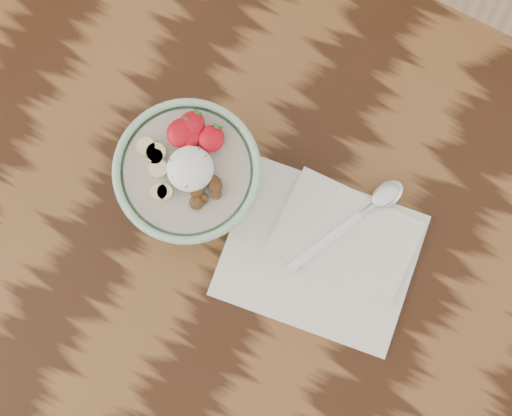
{
  "coord_description": "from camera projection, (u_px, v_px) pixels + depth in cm",
  "views": [
    {
      "loc": [
        3.71,
        -7.16,
        171.38
      ],
      "look_at": [
        -2.52,
        4.61,
        86.01
      ],
      "focal_mm": 50.0,
      "sensor_mm": 36.0,
      "label": 1
    }
  ],
  "objects": [
    {
      "name": "spoon",
      "position": [
        372.0,
        206.0,
        0.96
      ],
      "size": [
        10.13,
        18.48,
        1.01
      ],
      "rotation": [
        0.0,
        0.0,
        -0.43
      ],
      "color": "silver",
      "rests_on": "napkin"
    },
    {
      "name": "napkin",
      "position": [
        325.0,
        252.0,
        0.96
      ],
      "size": [
        27.59,
        23.5,
        1.54
      ],
      "rotation": [
        0.0,
        0.0,
        0.14
      ],
      "color": "white",
      "rests_on": "table"
    },
    {
      "name": "table",
      "position": [
        256.0,
        264.0,
        1.06
      ],
      "size": [
        160.0,
        90.0,
        75.0
      ],
      "color": "black",
      "rests_on": "ground"
    },
    {
      "name": "breakfast_bowl",
      "position": [
        190.0,
        176.0,
        0.92
      ],
      "size": [
        18.57,
        18.57,
        12.74
      ],
      "rotation": [
        0.0,
        0.0,
        -0.27
      ],
      "color": "#96CAA3",
      "rests_on": "table"
    }
  ]
}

